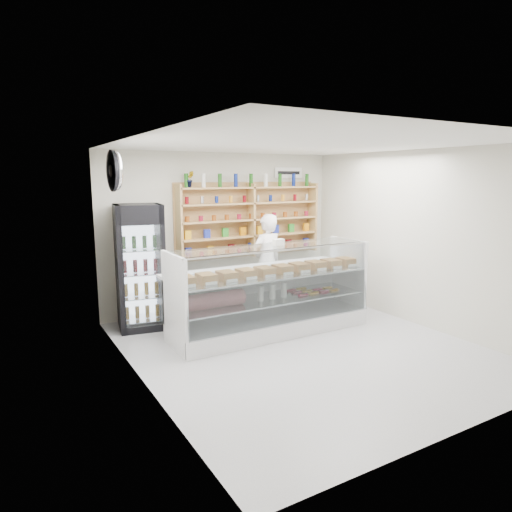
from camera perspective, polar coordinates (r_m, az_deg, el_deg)
room at (r=6.21m, az=6.04°, el=0.81°), size 5.00×5.00×5.00m
display_counter at (r=7.07m, az=1.74°, el=-6.59°), size 3.12×0.93×1.36m
shop_worker at (r=8.13m, az=1.35°, el=-0.81°), size 0.69×0.51×1.73m
drinks_cooler at (r=7.36m, az=-14.28°, el=-1.31°), size 0.81×0.79×1.96m
wall_shelving at (r=8.41m, az=-0.61°, el=4.56°), size 2.84×0.28×1.33m
potted_plant at (r=7.85m, az=-8.31°, el=9.49°), size 0.16×0.13×0.28m
security_mirror at (r=6.32m, az=-17.08°, el=10.15°), size 0.15×0.50×0.50m
wall_sign at (r=8.96m, az=4.06°, el=10.34°), size 0.62×0.03×0.20m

